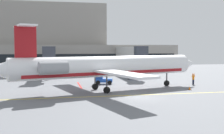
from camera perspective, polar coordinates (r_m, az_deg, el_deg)
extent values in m
cube|color=slate|center=(34.72, 5.10, -6.39)|extent=(120.00, 120.00, 0.10)
cube|color=yellow|center=(36.25, 4.36, -5.85)|extent=(108.00, 0.24, 0.01)
cube|color=red|center=(46.05, -6.75, -3.75)|extent=(0.30, 8.00, 0.01)
cube|color=gray|center=(78.31, -8.77, 1.99)|extent=(60.32, 10.92, 6.97)
cube|color=gray|center=(81.26, -14.32, 8.58)|extent=(35.96, 7.64, 11.72)
cube|color=black|center=(72.82, -8.57, 1.65)|extent=(57.91, 0.12, 2.65)
cube|color=silver|center=(65.11, 3.21, 3.13)|extent=(1.40, 19.48, 2.40)
cube|color=#2D333D|center=(54.88, 6.03, 2.95)|extent=(2.40, 2.00, 2.64)
cylinder|color=#4C4C51|center=(73.23, 1.57, 0.73)|extent=(0.44, 0.44, 4.00)
cylinder|color=#4C4C51|center=(56.66, 5.49, -0.25)|extent=(0.44, 0.44, 4.00)
cube|color=silver|center=(63.21, -12.69, 2.96)|extent=(1.40, 19.05, 2.40)
cube|color=#2D333D|center=(52.79, -12.92, 2.76)|extent=(2.40, 2.00, 2.64)
cylinder|color=#4C4C51|center=(71.36, -12.52, 0.53)|extent=(0.44, 0.44, 3.94)
cylinder|color=#4C4C51|center=(54.64, -12.82, -0.52)|extent=(0.44, 0.44, 3.94)
cylinder|color=white|center=(39.52, -0.56, 0.15)|extent=(27.38, 10.76, 2.92)
cube|color=maroon|center=(39.58, -0.56, -1.01)|extent=(24.64, 9.68, 0.53)
cone|color=white|center=(48.24, 15.30, 0.71)|extent=(3.90, 3.67, 2.86)
cube|color=white|center=(45.01, -6.52, 0.04)|extent=(5.77, 11.04, 0.28)
cube|color=white|center=(32.80, 2.29, -1.42)|extent=(5.77, 11.04, 0.28)
cylinder|color=gray|center=(38.49, -13.97, 0.25)|extent=(3.82, 2.55, 1.61)
cylinder|color=gray|center=(34.05, -12.06, -0.20)|extent=(3.82, 2.55, 1.61)
cube|color=maroon|center=(35.57, -17.48, 5.01)|extent=(2.59, 0.99, 3.87)
cube|color=white|center=(35.66, -17.55, 8.12)|extent=(3.30, 5.07, 0.20)
cylinder|color=#3F3F44|center=(45.53, 11.28, -2.01)|extent=(0.20, 0.20, 1.63)
cylinder|color=black|center=(45.65, 11.26, -3.30)|extent=(0.96, 0.59, 0.90)
cylinder|color=#3F3F44|center=(40.80, -3.52, -2.63)|extent=(0.20, 0.20, 1.63)
cylinder|color=black|center=(40.93, -3.52, -4.07)|extent=(0.96, 0.59, 0.90)
cylinder|color=#3F3F44|center=(37.41, -1.09, -3.23)|extent=(0.20, 0.20, 1.63)
cylinder|color=black|center=(37.55, -1.09, -4.80)|extent=(0.96, 0.59, 0.90)
cube|color=#19389E|center=(55.15, 4.26, -1.73)|extent=(2.20, 3.09, 0.68)
cube|color=navy|center=(54.27, 4.40, -0.82)|extent=(1.81, 1.34, 1.21)
cylinder|color=black|center=(54.35, 5.41, -2.18)|extent=(0.36, 0.73, 0.70)
cylinder|color=black|center=(54.05, 3.44, -2.20)|extent=(0.36, 0.73, 0.70)
cylinder|color=black|center=(56.33, 5.04, -1.96)|extent=(0.36, 0.73, 0.70)
cylinder|color=black|center=(56.04, 3.15, -1.98)|extent=(0.36, 0.73, 0.70)
cube|color=#1E4CB2|center=(47.04, -1.65, -2.78)|extent=(3.08, 2.08, 0.58)
cube|color=#1A4197|center=(47.01, -2.60, -1.60)|extent=(1.41, 1.53, 1.34)
cylinder|color=black|center=(46.46, -2.92, -3.23)|extent=(0.75, 0.44, 0.70)
cylinder|color=black|center=(47.87, -2.75, -3.01)|extent=(0.75, 0.44, 0.70)
cylinder|color=black|center=(46.30, -0.50, -3.25)|extent=(0.75, 0.44, 0.70)
cylinder|color=black|center=(47.73, -0.40, -3.03)|extent=(0.75, 0.44, 0.70)
cylinder|color=white|center=(67.89, 4.55, 0.05)|extent=(5.69, 3.05, 2.34)
sphere|color=white|center=(69.03, 6.61, 0.11)|extent=(2.29, 2.29, 2.29)
sphere|color=white|center=(66.84, 2.43, 0.00)|extent=(2.29, 2.29, 2.29)
cube|color=#59595B|center=(67.57, 3.22, -1.10)|extent=(0.60, 2.10, 0.35)
cube|color=#59595B|center=(68.46, 5.86, -1.05)|extent=(0.60, 2.10, 0.35)
cylinder|color=#191E33|center=(48.76, 16.56, -2.98)|extent=(0.18, 0.18, 0.81)
cylinder|color=#191E33|center=(48.61, 16.40, -3.00)|extent=(0.18, 0.18, 0.81)
cylinder|color=orange|center=(48.60, 16.50, -2.13)|extent=(0.34, 0.34, 0.67)
sphere|color=tan|center=(48.56, 16.51, -1.60)|extent=(0.24, 0.24, 0.24)
cylinder|color=orange|center=(48.73, 16.68, -1.65)|extent=(0.40, 0.22, 0.50)
cylinder|color=#F2590C|center=(48.71, 16.68, -1.40)|extent=(0.06, 0.06, 0.28)
cylinder|color=orange|center=(48.40, 16.33, -1.68)|extent=(0.40, 0.22, 0.50)
cylinder|color=#F2590C|center=(48.38, 16.34, -1.42)|extent=(0.06, 0.06, 0.28)
cone|color=orange|center=(42.20, 15.79, -4.21)|extent=(0.36, 0.36, 0.55)
cube|color=black|center=(42.24, 15.78, -4.56)|extent=(0.47, 0.47, 0.04)
cone|color=orange|center=(43.81, -3.67, -3.77)|extent=(0.36, 0.36, 0.55)
cube|color=black|center=(43.85, -3.67, -4.10)|extent=(0.47, 0.47, 0.04)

